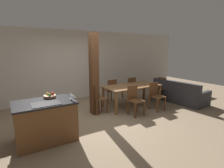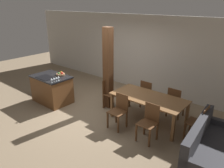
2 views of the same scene
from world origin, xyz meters
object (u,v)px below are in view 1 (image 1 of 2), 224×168
object	(u,v)px
dining_chair_foot_end	(159,88)
wine_glass_far	(72,95)
kitchen_island	(46,121)
dining_table	(132,88)
wine_glass_near	(74,96)
couch	(179,95)
fruit_bowl	(50,96)
dining_chair_near_right	(156,95)
dining_chair_far_left	(111,90)
dining_chair_far_right	(130,88)
dining_chair_near_left	(135,99)
dining_chair_head_end	(97,98)
wine_glass_middle	(73,96)
wine_glass_end	(70,94)
timber_post	(94,75)

from	to	relation	value
dining_chair_foot_end	wine_glass_far	bearing A→B (deg)	-74.52
kitchen_island	dining_table	distance (m)	3.21
wine_glass_near	couch	distance (m)	4.48
fruit_bowl	kitchen_island	bearing A→B (deg)	-125.23
dining_chair_near_right	couch	world-z (taller)	dining_chair_near_right
dining_chair_far_left	dining_chair_far_right	bearing A→B (deg)	-180.00
dining_chair_far_left	fruit_bowl	bearing A→B (deg)	28.68
dining_table	fruit_bowl	bearing A→B (deg)	-167.68
wine_glass_far	dining_chair_far_right	bearing A→B (deg)	30.96
wine_glass_near	dining_chair_near_right	world-z (taller)	wine_glass_near
dining_chair_near_left	dining_table	bearing A→B (deg)	57.68
dining_chair_near_left	dining_chair_head_end	xyz separation A→B (m)	(-0.92, 0.71, 0.00)
dining_chair_far_left	dining_chair_foot_end	size ratio (longest dim) A/B	1.00
wine_glass_middle	dining_chair_near_left	size ratio (longest dim) A/B	0.16
wine_glass_end	dining_chair_far_left	bearing A→B (deg)	39.31
wine_glass_far	kitchen_island	bearing A→B (deg)	161.09
kitchen_island	timber_post	bearing A→B (deg)	29.21
dining_chair_near_right	timber_post	xyz separation A→B (m)	(-1.89, 0.73, 0.75)
dining_chair_near_right	couch	bearing A→B (deg)	6.25
fruit_bowl	couch	size ratio (longest dim) A/B	0.14
wine_glass_end	dining_chair_head_end	xyz separation A→B (m)	(1.16, 0.99, -0.52)
wine_glass_far	dining_chair_foot_end	bearing A→B (deg)	15.48
fruit_bowl	couch	distance (m)	4.78
kitchen_island	dining_chair_near_left	world-z (taller)	dining_chair_near_left
fruit_bowl	timber_post	distance (m)	1.62
fruit_bowl	wine_glass_end	size ratio (longest dim) A/B	1.91
dining_chair_far_right	kitchen_island	bearing A→B (deg)	24.37
wine_glass_end	dining_chair_far_right	world-z (taller)	wine_glass_end
dining_chair_near_left	dining_chair_foot_end	bearing A→B (deg)	21.31
dining_chair_head_end	dining_chair_foot_end	size ratio (longest dim) A/B	1.00
dining_table	dining_chair_far_right	bearing A→B (deg)	57.68
dining_chair_far_right	couch	size ratio (longest dim) A/B	0.45
wine_glass_near	dining_chair_far_left	size ratio (longest dim) A/B	0.16
dining_chair_far_left	dining_chair_far_right	xyz separation A→B (m)	(0.89, 0.00, 0.00)
dining_chair_near_left	couch	bearing A→B (deg)	3.82
wine_glass_middle	dining_chair_near_left	distance (m)	2.19
kitchen_island	dining_table	world-z (taller)	kitchen_island
wine_glass_end	wine_glass_middle	bearing A→B (deg)	-90.00
wine_glass_near	timber_post	world-z (taller)	timber_post
dining_chair_near_right	timber_post	size ratio (longest dim) A/B	0.37
wine_glass_far	dining_table	distance (m)	2.77
wine_glass_end	dining_chair_foot_end	bearing A→B (deg)	14.36
wine_glass_far	wine_glass_end	distance (m)	0.08
wine_glass_near	dining_chair_far_left	world-z (taller)	wine_glass_near
wine_glass_far	couch	world-z (taller)	wine_glass_far
dining_chair_foot_end	timber_post	distance (m)	2.90
dining_chair_foot_end	timber_post	size ratio (longest dim) A/B	0.37
wine_glass_near	dining_chair_far_right	distance (m)	3.59
dining_chair_near_left	dining_chair_head_end	distance (m)	1.16
fruit_bowl	dining_chair_near_right	distance (m)	3.37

